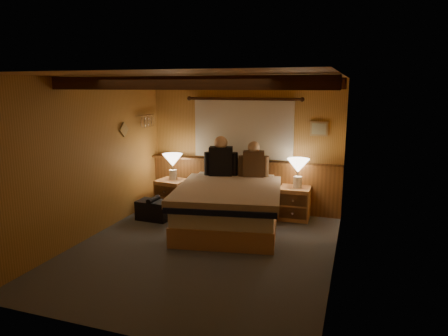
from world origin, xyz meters
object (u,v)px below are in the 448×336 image
at_px(lamp_left, 173,162).
at_px(lamp_right, 298,167).
at_px(nightstand_left, 172,195).
at_px(person_left, 221,159).
at_px(person_right, 254,162).
at_px(nightstand_right, 295,203).
at_px(bed, 229,206).
at_px(duffel_bag, 154,210).

distance_m(lamp_left, lamp_right, 2.28).
height_order(nightstand_left, person_left, person_left).
height_order(person_left, person_right, person_left).
bearing_deg(nightstand_right, lamp_left, -177.46).
relative_size(lamp_right, person_right, 0.77).
bearing_deg(bed, lamp_left, 144.02).
bearing_deg(lamp_right, person_left, -174.80).
bearing_deg(nightstand_right, nightstand_left, -176.59).
xyz_separation_m(nightstand_right, lamp_left, (-2.24, -0.16, 0.63)).
bearing_deg(duffel_bag, lamp_right, 22.04).
relative_size(bed, nightstand_right, 4.11).
xyz_separation_m(nightstand_left, nightstand_right, (2.25, 0.19, -0.00)).
relative_size(lamp_right, duffel_bag, 0.88).
relative_size(nightstand_right, duffel_bag, 0.99).
relative_size(lamp_left, lamp_right, 0.97).
bearing_deg(bed, nightstand_right, 30.36).
bearing_deg(person_right, lamp_left, 173.73).
distance_m(person_left, person_right, 0.59).
distance_m(lamp_left, duffel_bag, 0.99).
relative_size(nightstand_right, person_right, 0.86).
height_order(lamp_left, lamp_right, lamp_right).
relative_size(person_left, person_right, 1.12).
relative_size(nightstand_right, lamp_right, 1.12).
height_order(nightstand_right, lamp_left, lamp_left).
xyz_separation_m(bed, nightstand_right, (0.94, 0.79, -0.09)).
distance_m(bed, nightstand_left, 1.45).
xyz_separation_m(nightstand_left, duffel_bag, (-0.05, -0.63, -0.11)).
bearing_deg(duffel_bag, nightstand_left, 87.64).
bearing_deg(lamp_left, nightstand_left, -108.97).
bearing_deg(lamp_left, bed, -25.98).
distance_m(nightstand_left, nightstand_right, 2.26).
distance_m(nightstand_left, duffel_bag, 0.64).
xyz_separation_m(bed, lamp_left, (-1.31, 0.64, 0.54)).
bearing_deg(lamp_right, nightstand_right, -143.83).
xyz_separation_m(nightstand_right, lamp_right, (0.03, 0.02, 0.63)).
distance_m(nightstand_right, person_right, 1.01).
height_order(lamp_right, person_left, person_left).
bearing_deg(person_left, duffel_bag, -158.04).
height_order(nightstand_left, lamp_right, lamp_right).
relative_size(lamp_left, person_left, 0.66).
bearing_deg(bed, lamp_right, 30.22).
xyz_separation_m(bed, lamp_right, (0.97, 0.82, 0.54)).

